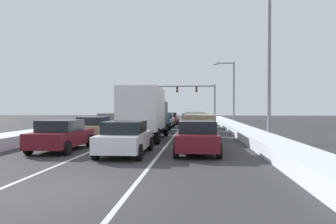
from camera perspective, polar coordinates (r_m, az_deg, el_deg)
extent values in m
plane|color=#333335|center=(28.25, -1.90, -3.56)|extent=(129.22, 129.22, 0.00)
cube|color=silver|center=(33.05, 2.06, -2.93)|extent=(0.14, 54.67, 0.01)
cube|color=silver|center=(33.39, -3.78, -2.89)|extent=(0.14, 54.67, 0.01)
cube|color=silver|center=(33.19, 11.25, -2.41)|extent=(1.67, 54.67, 0.61)
cube|color=silver|center=(34.58, -12.50, -2.27)|extent=(2.11, 54.67, 0.63)
cube|color=maroon|center=(15.22, 5.18, -4.84)|extent=(1.82, 4.50, 0.70)
cube|color=black|center=(15.02, 5.18, -2.60)|extent=(1.64, 2.20, 0.55)
cube|color=red|center=(13.04, 2.16, -5.24)|extent=(0.24, 0.08, 0.14)
cube|color=red|center=(13.04, 8.27, -5.24)|extent=(0.24, 0.08, 0.14)
cylinder|color=black|center=(16.81, 2.11, -5.34)|extent=(0.22, 0.66, 0.66)
cylinder|color=black|center=(16.82, 8.20, -5.34)|extent=(0.22, 0.66, 0.66)
cylinder|color=black|center=(13.74, 1.46, -6.70)|extent=(0.22, 0.66, 0.66)
cylinder|color=black|center=(13.75, 8.94, -6.70)|extent=(0.22, 0.66, 0.66)
cube|color=#937F60|center=(21.40, 5.41, -2.12)|extent=(1.95, 4.90, 1.25)
cube|color=black|center=(18.98, 5.46, -1.65)|extent=(1.56, 0.06, 0.55)
cube|color=red|center=(19.02, 3.11, -2.78)|extent=(0.20, 0.08, 0.28)
cube|color=red|center=(19.04, 7.81, -2.78)|extent=(0.20, 0.08, 0.28)
cylinder|color=black|center=(23.16, 3.00, -3.58)|extent=(0.25, 0.74, 0.74)
cylinder|color=black|center=(23.17, 7.74, -3.58)|extent=(0.25, 0.74, 0.74)
cylinder|color=black|center=(19.77, 2.67, -4.32)|extent=(0.25, 0.74, 0.74)
cylinder|color=black|center=(19.79, 8.22, -4.32)|extent=(0.25, 0.74, 0.74)
cube|color=slate|center=(28.10, 4.67, -1.45)|extent=(1.95, 4.90, 1.25)
cube|color=black|center=(25.68, 4.64, -1.04)|extent=(1.56, 0.06, 0.55)
cube|color=red|center=(25.72, 2.90, -1.87)|extent=(0.20, 0.08, 0.28)
cube|color=red|center=(25.71, 6.38, -1.87)|extent=(0.20, 0.08, 0.28)
cylinder|color=black|center=(29.85, 2.85, -2.62)|extent=(0.25, 0.74, 0.74)
cylinder|color=black|center=(29.84, 6.52, -2.62)|extent=(0.25, 0.74, 0.74)
cylinder|color=black|center=(26.46, 2.58, -3.05)|extent=(0.25, 0.74, 0.74)
cylinder|color=black|center=(26.45, 6.72, -3.05)|extent=(0.25, 0.74, 0.74)
cube|color=#1E5633|center=(34.23, 4.72, -1.06)|extent=(1.95, 4.90, 1.25)
cube|color=black|center=(31.81, 4.70, -0.70)|extent=(1.56, 0.06, 0.55)
cube|color=red|center=(31.85, 3.30, -1.37)|extent=(0.20, 0.08, 0.28)
cube|color=red|center=(31.84, 6.11, -1.38)|extent=(0.20, 0.08, 0.28)
cylinder|color=black|center=(35.97, 3.21, -2.05)|extent=(0.25, 0.74, 0.74)
cylinder|color=black|center=(35.96, 6.25, -2.06)|extent=(0.25, 0.74, 0.74)
cylinder|color=black|center=(32.58, 3.03, -2.34)|extent=(0.25, 0.74, 0.74)
cylinder|color=black|center=(32.57, 6.39, -2.34)|extent=(0.25, 0.74, 0.74)
cube|color=black|center=(41.29, 4.83, -1.34)|extent=(1.82, 4.50, 0.70)
cube|color=black|center=(41.13, 4.83, -0.50)|extent=(1.64, 2.20, 0.55)
cube|color=red|center=(39.10, 3.81, -1.27)|extent=(0.24, 0.08, 0.14)
cube|color=red|center=(39.09, 5.84, -1.28)|extent=(0.24, 0.08, 0.14)
cylinder|color=black|center=(42.86, 3.65, -1.66)|extent=(0.22, 0.66, 0.66)
cylinder|color=black|center=(42.86, 6.03, -1.66)|extent=(0.22, 0.66, 0.66)
cylinder|color=black|center=(39.77, 3.54, -1.85)|extent=(0.22, 0.66, 0.66)
cylinder|color=black|center=(39.76, 6.11, -1.85)|extent=(0.22, 0.66, 0.66)
cube|color=silver|center=(14.82, -7.41, -4.99)|extent=(1.82, 4.50, 0.70)
cube|color=black|center=(14.63, -7.54, -2.69)|extent=(1.64, 2.20, 0.55)
cube|color=red|center=(12.87, -12.54, -5.33)|extent=(0.24, 0.08, 0.14)
cube|color=red|center=(12.53, -6.47, -5.49)|extent=(0.24, 0.08, 0.14)
cylinder|color=black|center=(16.56, -9.28, -5.44)|extent=(0.22, 0.66, 0.66)
cylinder|color=black|center=(16.21, -3.14, -5.56)|extent=(0.22, 0.66, 0.66)
cylinder|color=black|center=(13.59, -12.51, -6.79)|extent=(0.22, 0.66, 0.66)
cylinder|color=black|center=(13.17, -5.05, -7.02)|extent=(0.22, 0.66, 0.66)
cube|color=#38383D|center=(24.05, -3.09, -0.58)|extent=(2.35, 2.20, 2.00)
cube|color=silver|center=(20.49, -4.49, 0.59)|extent=(2.35, 5.00, 2.60)
cylinder|color=black|center=(24.58, -5.59, -3.12)|extent=(0.28, 0.92, 0.92)
cylinder|color=black|center=(24.27, -0.35, -3.17)|extent=(0.28, 0.92, 0.92)
cylinder|color=black|center=(19.31, -8.53, -4.17)|extent=(0.28, 0.92, 0.92)
cylinder|color=black|center=(18.91, -1.87, -4.27)|extent=(0.28, 0.92, 0.92)
cube|color=navy|center=(29.27, -1.87, -1.36)|extent=(1.95, 4.90, 1.25)
cube|color=black|center=(26.87, -2.48, -0.96)|extent=(1.56, 0.06, 0.55)
cube|color=red|center=(27.01, -4.12, -1.75)|extent=(0.20, 0.08, 0.28)
cube|color=red|center=(26.81, -0.82, -1.76)|extent=(0.20, 0.08, 0.28)
cylinder|color=black|center=(31.11, -3.24, -2.48)|extent=(0.25, 0.74, 0.74)
cylinder|color=black|center=(30.90, 0.27, -2.50)|extent=(0.25, 0.74, 0.74)
cylinder|color=black|center=(27.76, -4.25, -2.87)|extent=(0.25, 0.74, 0.74)
cylinder|color=black|center=(27.52, -0.31, -2.90)|extent=(0.25, 0.74, 0.74)
cube|color=#B7BABF|center=(35.61, -0.52, -1.66)|extent=(1.82, 4.50, 0.70)
cube|color=black|center=(35.44, -0.54, -0.69)|extent=(1.64, 2.20, 0.55)
cube|color=red|center=(33.50, -2.06, -1.60)|extent=(0.24, 0.08, 0.14)
cube|color=red|center=(33.36, 0.30, -1.61)|extent=(0.24, 0.08, 0.14)
cylinder|color=black|center=(37.26, -1.65, -2.02)|extent=(0.22, 0.66, 0.66)
cylinder|color=black|center=(37.10, 1.08, -2.03)|extent=(0.22, 0.66, 0.66)
cylinder|color=black|center=(34.19, -2.25, -2.26)|extent=(0.22, 0.66, 0.66)
cylinder|color=black|center=(34.01, 0.73, -2.28)|extent=(0.22, 0.66, 0.66)
cube|color=maroon|center=(41.81, 0.41, -1.31)|extent=(1.82, 4.50, 0.70)
cube|color=black|center=(41.64, 0.40, -0.48)|extent=(1.64, 2.20, 0.55)
cube|color=red|center=(39.67, -0.83, -1.24)|extent=(0.24, 0.08, 0.14)
cube|color=red|center=(39.56, 1.16, -1.25)|extent=(0.24, 0.08, 0.14)
cylinder|color=black|center=(43.44, -0.60, -1.63)|extent=(0.22, 0.66, 0.66)
cylinder|color=black|center=(43.30, 1.75, -1.64)|extent=(0.22, 0.66, 0.66)
cylinder|color=black|center=(40.36, -1.02, -1.81)|extent=(0.22, 0.66, 0.66)
cylinder|color=black|center=(40.21, 1.50, -1.82)|extent=(0.22, 0.66, 0.66)
cube|color=maroon|center=(16.94, -18.04, -4.31)|extent=(1.82, 4.50, 0.70)
cube|color=black|center=(16.76, -18.25, -2.29)|extent=(1.64, 2.20, 0.55)
cube|color=red|center=(15.25, -23.69, -4.43)|extent=(0.24, 0.08, 0.14)
cube|color=red|center=(14.64, -18.92, -4.62)|extent=(0.24, 0.08, 0.14)
cylinder|color=black|center=(18.73, -18.69, -4.75)|extent=(0.22, 0.66, 0.66)
cylinder|color=black|center=(18.09, -13.50, -4.93)|extent=(0.22, 0.66, 0.66)
cylinder|color=black|center=(15.96, -23.19, -5.72)|extent=(0.22, 0.66, 0.66)
cylinder|color=black|center=(15.20, -17.23, -6.01)|extent=(0.22, 0.66, 0.66)
cube|color=#937F60|center=(22.48, -12.73, -3.06)|extent=(1.82, 4.50, 0.70)
cube|color=black|center=(22.30, -12.85, -1.54)|extent=(1.64, 2.20, 0.55)
cube|color=red|center=(20.63, -16.42, -3.08)|extent=(0.24, 0.08, 0.14)
cube|color=red|center=(20.17, -12.76, -3.15)|extent=(0.24, 0.08, 0.14)
cylinder|color=black|center=(24.24, -13.62, -3.50)|extent=(0.22, 0.66, 0.66)
cylinder|color=black|center=(23.74, -9.54, -3.58)|extent=(0.22, 0.66, 0.66)
cylinder|color=black|center=(21.34, -16.28, -4.08)|extent=(0.22, 0.66, 0.66)
cylinder|color=black|center=(20.76, -11.68, -4.20)|extent=(0.22, 0.66, 0.66)
cube|color=slate|center=(28.33, -8.96, -1.44)|extent=(1.95, 4.90, 1.25)
cube|color=black|center=(25.99, -10.24, -1.03)|extent=(1.56, 0.06, 0.55)
cube|color=red|center=(26.23, -11.87, -1.83)|extent=(0.20, 0.08, 0.28)
cube|color=red|center=(25.82, -8.56, -1.87)|extent=(0.20, 0.08, 0.28)
cylinder|color=black|center=(30.24, -9.94, -2.59)|extent=(0.25, 0.74, 0.74)
cylinder|color=black|center=(29.81, -6.38, -2.63)|extent=(0.25, 0.74, 0.74)
cylinder|color=black|center=(26.98, -11.80, -2.99)|extent=(0.25, 0.74, 0.74)
cylinder|color=black|center=(26.49, -7.83, -3.05)|extent=(0.25, 0.74, 0.74)
cube|color=#1E5633|center=(35.28, -6.03, -1.69)|extent=(1.82, 4.50, 0.70)
cube|color=black|center=(35.11, -6.08, -0.71)|extent=(1.64, 2.20, 0.55)
cube|color=red|center=(33.27, -7.92, -1.63)|extent=(0.24, 0.08, 0.14)
cube|color=red|center=(32.99, -5.58, -1.64)|extent=(0.24, 0.08, 0.14)
cylinder|color=black|center=(36.99, -6.92, -2.04)|extent=(0.22, 0.66, 0.66)
cylinder|color=black|center=(36.66, -4.20, -2.06)|extent=(0.22, 0.66, 0.66)
cylinder|color=black|center=(33.96, -8.00, -2.29)|extent=(0.22, 0.66, 0.66)
cylinder|color=black|center=(33.61, -5.04, -2.32)|extent=(0.22, 0.66, 0.66)
cube|color=black|center=(42.15, -4.55, -1.29)|extent=(1.82, 4.50, 0.70)
cube|color=black|center=(41.99, -4.58, -0.48)|extent=(1.64, 2.20, 0.55)
cube|color=red|center=(40.11, -6.04, -1.23)|extent=(0.24, 0.08, 0.14)
cube|color=red|center=(39.87, -4.09, -1.24)|extent=(0.24, 0.08, 0.14)
cylinder|color=black|center=(43.84, -5.36, -1.61)|extent=(0.22, 0.66, 0.66)
cylinder|color=black|center=(43.56, -3.06, -1.62)|extent=(0.22, 0.66, 0.66)
cylinder|color=black|center=(40.80, -6.14, -1.78)|extent=(0.22, 0.66, 0.66)
cylinder|color=black|center=(40.49, -3.67, -1.80)|extent=(0.22, 0.66, 0.66)
cylinder|color=slate|center=(57.89, 8.16, 1.69)|extent=(0.28, 0.28, 6.20)
cube|color=slate|center=(58.04, 1.30, 4.51)|extent=(13.86, 0.20, 0.20)
cube|color=black|center=(57.88, 5.00, 3.95)|extent=(0.34, 0.34, 0.95)
sphere|color=#4C0A0A|center=(57.71, 5.00, 4.24)|extent=(0.22, 0.22, 0.22)
sphere|color=#F2AD14|center=(57.70, 5.00, 3.96)|extent=(0.22, 0.22, 0.22)
sphere|color=#0C3819|center=(57.68, 5.00, 3.67)|extent=(0.22, 0.22, 0.22)
cube|color=black|center=(57.98, 1.63, 3.94)|extent=(0.34, 0.34, 0.95)
sphere|color=#4C0A0A|center=(57.81, 1.62, 4.24)|extent=(0.22, 0.22, 0.22)
sphere|color=#F2AD14|center=(57.79, 1.62, 3.95)|extent=(0.22, 0.22, 0.22)
sphere|color=#0C3819|center=(57.78, 1.62, 3.67)|extent=(0.22, 0.22, 0.22)
cube|color=black|center=(58.28, -1.72, 3.93)|extent=(0.34, 0.34, 0.95)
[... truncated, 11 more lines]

